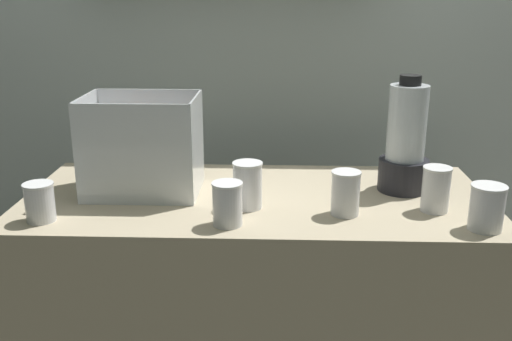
{
  "coord_description": "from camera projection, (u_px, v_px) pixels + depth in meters",
  "views": [
    {
      "loc": [
        0.06,
        -1.66,
        1.5
      ],
      "look_at": [
        0.0,
        0.0,
        0.98
      ],
      "focal_mm": 40.79,
      "sensor_mm": 36.0,
      "label": 1
    }
  ],
  "objects": [
    {
      "name": "counter",
      "position": [
        256.0,
        325.0,
        1.9
      ],
      "size": [
        1.4,
        0.64,
        0.9
      ],
      "primitive_type": "cube",
      "color": "tan",
      "rests_on": "ground_plane"
    },
    {
      "name": "back_wall_unit",
      "position": [
        261.0,
        49.0,
        2.39
      ],
      "size": [
        2.6,
        0.24,
        2.5
      ],
      "color": "silver",
      "rests_on": "ground_plane"
    },
    {
      "name": "carrot_display_bin",
      "position": [
        144.0,
        161.0,
        1.78
      ],
      "size": [
        0.34,
        0.25,
        0.3
      ],
      "color": "white",
      "rests_on": "counter"
    },
    {
      "name": "blender_pitcher",
      "position": [
        405.0,
        145.0,
        1.77
      ],
      "size": [
        0.15,
        0.15,
        0.36
      ],
      "color": "black",
      "rests_on": "counter"
    },
    {
      "name": "juice_cup_mango_far_left",
      "position": [
        40.0,
        205.0,
        1.56
      ],
      "size": [
        0.08,
        0.08,
        0.11
      ],
      "color": "white",
      "rests_on": "counter"
    },
    {
      "name": "juice_cup_beet_left",
      "position": [
        227.0,
        206.0,
        1.53
      ],
      "size": [
        0.08,
        0.08,
        0.12
      ],
      "color": "white",
      "rests_on": "counter"
    },
    {
      "name": "juice_cup_orange_middle",
      "position": [
        248.0,
        187.0,
        1.65
      ],
      "size": [
        0.09,
        0.09,
        0.13
      ],
      "color": "white",
      "rests_on": "counter"
    },
    {
      "name": "juice_cup_pomegranate_right",
      "position": [
        345.0,
        195.0,
        1.6
      ],
      "size": [
        0.08,
        0.08,
        0.12
      ],
      "color": "white",
      "rests_on": "counter"
    },
    {
      "name": "juice_cup_beet_far_right",
      "position": [
        436.0,
        192.0,
        1.63
      ],
      "size": [
        0.08,
        0.08,
        0.13
      ],
      "color": "white",
      "rests_on": "counter"
    },
    {
      "name": "juice_cup_beet_rightmost",
      "position": [
        486.0,
        211.0,
        1.5
      ],
      "size": [
        0.09,
        0.09,
        0.12
      ],
      "color": "white",
      "rests_on": "counter"
    }
  ]
}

